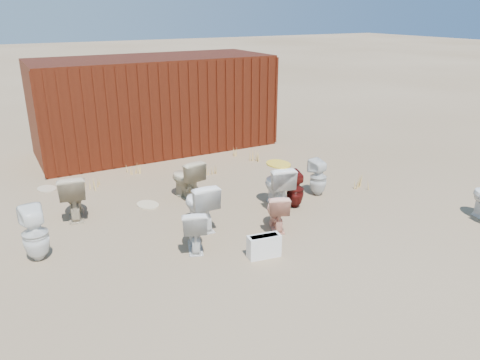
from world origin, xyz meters
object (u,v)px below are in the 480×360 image
toilet_front_a (200,205)px  toilet_back_yellowlid (278,186)px  toilet_back_beige_right (186,179)px  loose_tank (264,246)px  toilet_back_e (318,177)px  toilet_back_a (35,234)px  toilet_front_maroon (295,189)px  shipping_container (155,104)px  toilet_front_c (194,228)px  toilet_back_beige_left (73,195)px  toilet_front_pink (277,211)px

toilet_front_a → toilet_back_yellowlid: 1.67m
toilet_back_beige_right → loose_tank: toilet_back_beige_right is taller
toilet_front_a → toilet_back_e: bearing=-172.8°
toilet_back_a → toilet_front_maroon: bearing=172.4°
shipping_container → toilet_back_e: shipping_container is taller
toilet_back_yellowlid → loose_tank: (-1.25, -1.53, -0.24)m
toilet_front_c → toilet_back_beige_right: toilet_back_beige_right is taller
toilet_front_c → toilet_front_maroon: bearing=-145.8°
shipping_container → loose_tank: 6.53m
toilet_back_beige_right → toilet_back_yellowlid: bearing=127.4°
shipping_container → toilet_back_a: shipping_container is taller
toilet_back_beige_left → loose_tank: toilet_back_beige_left is taller
toilet_front_a → toilet_back_beige_left: (-1.80, 1.48, -0.00)m
shipping_container → loose_tank: shipping_container is taller
shipping_container → toilet_back_beige_left: 4.58m
toilet_back_beige_right → toilet_front_a: bearing=66.4°
toilet_back_yellowlid → shipping_container: bearing=-68.3°
toilet_back_beige_right → toilet_back_e: 2.63m
toilet_front_pink → toilet_back_a: 3.81m
toilet_front_a → toilet_back_beige_left: 2.33m
toilet_front_a → toilet_back_e: 2.70m
shipping_container → toilet_front_maroon: size_ratio=8.38×
toilet_front_a → toilet_front_c: bearing=61.5°
toilet_front_a → toilet_back_e: toilet_front_a is taller
toilet_front_c → toilet_back_beige_left: bearing=-36.5°
toilet_front_c → toilet_back_beige_right: (0.72, 2.00, 0.06)m
toilet_front_pink → toilet_front_c: toilet_front_c is taller
toilet_front_maroon → toilet_back_e: bearing=-158.0°
toilet_back_beige_left → toilet_back_a: bearing=69.6°
shipping_container → toilet_front_c: 5.91m
toilet_front_c → toilet_front_maroon: toilet_front_maroon is taller
shipping_container → toilet_back_e: bearing=-70.7°
toilet_front_a → loose_tank: toilet_front_a is taller
toilet_front_pink → toilet_front_c: bearing=22.4°
toilet_front_maroon → toilet_back_a: bearing=-1.7°
toilet_back_beige_right → loose_tank: 2.76m
toilet_front_a → toilet_front_c: 0.77m
toilet_front_maroon → toilet_back_e: size_ratio=0.97×
toilet_front_a → toilet_front_c: toilet_front_a is taller
toilet_front_a → toilet_back_a: size_ratio=0.98×
toilet_back_a → toilet_back_beige_right: size_ratio=1.05×
shipping_container → toilet_back_e: (1.68, -4.80, -0.83)m
toilet_back_beige_right → shipping_container: bearing=-110.8°
toilet_back_beige_left → toilet_back_beige_right: toilet_back_beige_left is taller
toilet_front_a → toilet_front_pink: 1.31m
toilet_back_yellowlid → loose_tank: 1.99m
toilet_front_a → toilet_front_maroon: 1.93m
toilet_back_beige_left → toilet_front_pink: bearing=154.4°
toilet_back_a → loose_tank: toilet_back_a is taller
toilet_front_c → toilet_front_maroon: 2.39m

